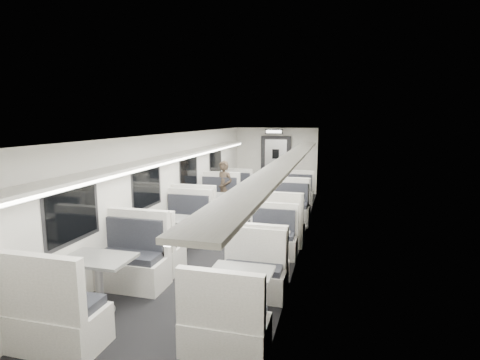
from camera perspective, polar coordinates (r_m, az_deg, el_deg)
The scene contains 19 objects.
room at distance 8.13m, azimuth -1.23°, elevation -1.51°, with size 3.24×12.24×2.64m.
booth_left_a at distance 11.63m, azimuth -1.59°, elevation -2.40°, with size 1.00×2.03×1.09m.
booth_left_b at distance 9.74m, azimuth -4.91°, elevation -4.44°, with size 1.14×2.32×1.24m.
booth_left_c at distance 7.76m, azimuth -10.46°, elevation -8.34°, with size 1.08×2.20×1.18m.
booth_left_d at distance 5.84m, azimuth -20.64°, elevation -14.63°, with size 1.15×2.34×1.25m.
booth_right_a at distance 11.63m, azimuth 8.47°, elevation -2.56°, with size 0.97×1.97×1.05m.
booth_right_b at distance 9.12m, azimuth 6.70°, elevation -5.53°, with size 1.10×2.24×1.20m.
booth_right_c at distance 6.93m, azimuth 3.96°, elevation -10.76°, with size 0.97×1.97×1.05m.
booth_right_d at distance 5.32m, azimuth 0.22°, elevation -17.06°, with size 1.01×2.05×1.10m.
passenger at distance 10.58m, azimuth -2.52°, elevation -1.28°, with size 0.57×0.37×1.56m, color black.
window_a at distance 11.75m, azimuth -3.70°, elevation 2.58°, with size 0.02×1.18×0.84m, color black.
window_b at distance 9.71m, azimuth -7.77°, elevation 1.08°, with size 0.02×1.18×0.84m, color black.
window_c at distance 7.75m, azimuth -13.95°, elevation -1.20°, with size 0.02×1.18×0.84m, color black.
window_d at distance 5.95m, azimuth -24.09°, elevation -4.90°, with size 0.02×1.18×0.84m, color black.
luggage_rack_left at distance 8.18m, azimuth -10.27°, elevation 3.48°, with size 0.46×10.40×0.09m.
luggage_rack_right at distance 7.48m, azimuth 7.33°, elevation 3.02°, with size 0.46×10.40×0.09m.
vestibule_door at distance 13.89m, azimuth 5.46°, elevation 2.31°, with size 1.10×0.13×2.10m.
exit_sign at distance 13.31m, azimuth 5.20°, elevation 7.37°, with size 0.62×0.12×0.16m.
wall_notice at distance 13.73m, azimuth 8.58°, elevation 4.10°, with size 0.32×0.02×0.40m, color white.
Camera 1 is at (2.18, -7.68, 2.73)m, focal length 28.00 mm.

